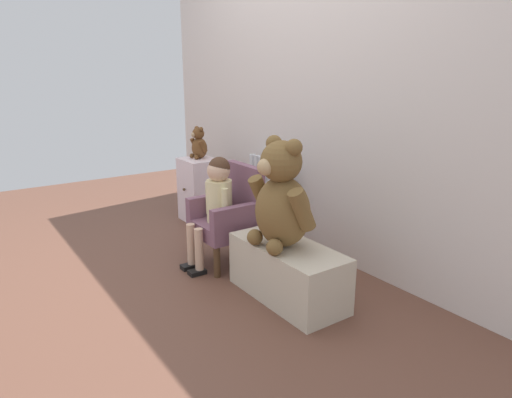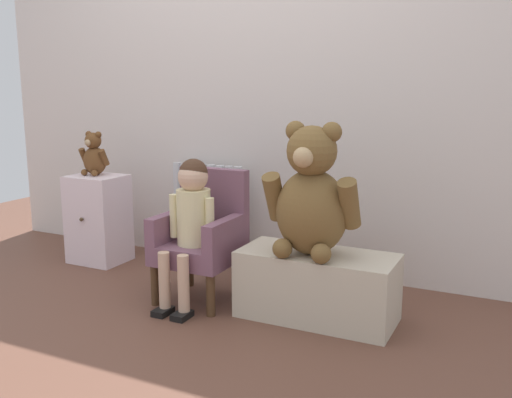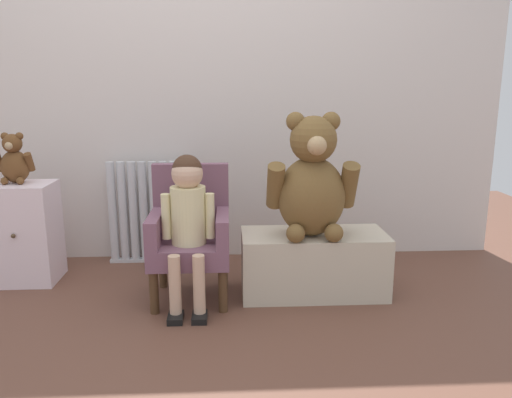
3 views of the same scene
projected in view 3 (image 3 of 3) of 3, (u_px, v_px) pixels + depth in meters
ground_plane at (178, 344)px, 2.09m from camera, size 6.00×6.00×0.00m
back_wall at (190, 62)px, 2.96m from camera, size 3.80×0.05×2.40m
radiator at (149, 213)px, 3.02m from camera, size 0.50×0.05×0.62m
small_dresser at (25, 233)px, 2.72m from camera, size 0.33×0.30×0.55m
child_armchair at (190, 232)px, 2.51m from camera, size 0.39×0.39×0.67m
child_figure at (188, 209)px, 2.38m from camera, size 0.25×0.35×0.74m
low_bench at (313, 263)px, 2.58m from camera, size 0.74×0.33×0.32m
large_teddy_bear at (312, 183)px, 2.45m from camera, size 0.45×0.31×0.62m
small_teddy_bear at (14, 161)px, 2.66m from camera, size 0.20×0.14×0.27m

